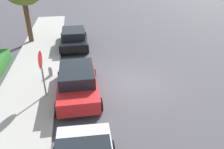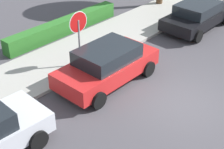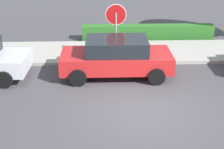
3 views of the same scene
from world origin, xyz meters
name	(u,v)px [view 3 (image 3 of 3)]	position (x,y,z in m)	size (l,w,h in m)	color
ground_plane	(143,110)	(0.00, 0.00, 0.00)	(60.00, 60.00, 0.00)	#423F44
sidewalk_curb	(130,52)	(0.00, 5.41, 0.07)	(32.00, 2.96, 0.14)	#9E9B93
stop_sign	(116,22)	(-0.69, 4.42, 1.73)	(0.88, 0.08, 2.49)	gray
parked_car_red	(116,57)	(-0.74, 2.84, 0.78)	(4.26, 2.07, 1.50)	red
fire_hydrant	(162,53)	(1.32, 4.34, 0.36)	(0.30, 0.22, 0.72)	#A5A5A8
front_yard_hedge	(148,32)	(1.11, 7.53, 0.38)	(6.77, 0.61, 0.76)	#286623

